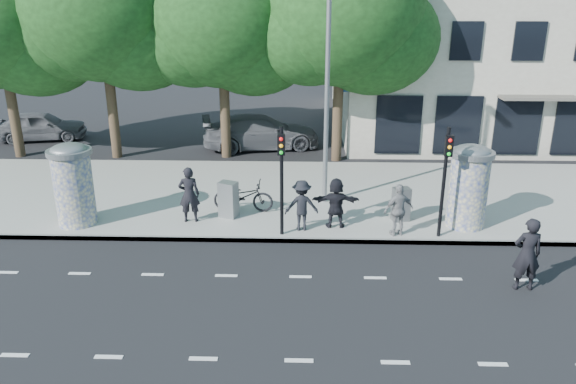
{
  "coord_description": "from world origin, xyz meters",
  "views": [
    {
      "loc": [
        0.07,
        -11.95,
        7.3
      ],
      "look_at": [
        -0.4,
        3.5,
        1.66
      ],
      "focal_mm": 35.0,
      "sensor_mm": 36.0,
      "label": 1
    }
  ],
  "objects_px": {
    "ped_b": "(189,195)",
    "car_left": "(41,126)",
    "ped_d": "(302,205)",
    "car_right": "(261,132)",
    "traffic_pole_near": "(282,170)",
    "ped_e": "(399,210)",
    "traffic_pole_far": "(445,172)",
    "ad_column_right": "(469,184)",
    "street_lamp": "(328,69)",
    "bicycle": "(243,196)",
    "man_road": "(527,254)",
    "ad_column_left": "(73,182)",
    "ped_f": "(336,203)",
    "cabinet_left": "(228,200)",
    "cabinet_right": "(401,204)"
  },
  "relations": [
    {
      "from": "bicycle",
      "to": "ped_d",
      "type": "bearing_deg",
      "value": -122.54
    },
    {
      "from": "ad_column_right",
      "to": "ped_e",
      "type": "bearing_deg",
      "value": -160.37
    },
    {
      "from": "ped_d",
      "to": "ped_e",
      "type": "relative_size",
      "value": 0.99
    },
    {
      "from": "ad_column_right",
      "to": "ped_d",
      "type": "relative_size",
      "value": 1.64
    },
    {
      "from": "traffic_pole_far",
      "to": "car_left",
      "type": "bearing_deg",
      "value": 146.43
    },
    {
      "from": "traffic_pole_far",
      "to": "man_road",
      "type": "distance_m",
      "value": 3.45
    },
    {
      "from": "street_lamp",
      "to": "traffic_pole_near",
      "type": "bearing_deg",
      "value": -116.23
    },
    {
      "from": "traffic_pole_far",
      "to": "ped_d",
      "type": "xyz_separation_m",
      "value": [
        -4.2,
        0.43,
        -1.27
      ]
    },
    {
      "from": "car_left",
      "to": "car_right",
      "type": "relative_size",
      "value": 0.79
    },
    {
      "from": "cabinet_left",
      "to": "ad_column_right",
      "type": "bearing_deg",
      "value": 19.23
    },
    {
      "from": "ad_column_right",
      "to": "cabinet_left",
      "type": "bearing_deg",
      "value": 176.26
    },
    {
      "from": "ped_b",
      "to": "car_left",
      "type": "height_order",
      "value": "ped_b"
    },
    {
      "from": "ped_e",
      "to": "cabinet_right",
      "type": "relative_size",
      "value": 1.49
    },
    {
      "from": "street_lamp",
      "to": "cabinet_right",
      "type": "height_order",
      "value": "street_lamp"
    },
    {
      "from": "ad_column_right",
      "to": "bicycle",
      "type": "bearing_deg",
      "value": 171.84
    },
    {
      "from": "cabinet_left",
      "to": "car_left",
      "type": "height_order",
      "value": "car_left"
    },
    {
      "from": "man_road",
      "to": "ad_column_left",
      "type": "bearing_deg",
      "value": -16.12
    },
    {
      "from": "traffic_pole_near",
      "to": "cabinet_left",
      "type": "bearing_deg",
      "value": 142.24
    },
    {
      "from": "man_road",
      "to": "cabinet_left",
      "type": "bearing_deg",
      "value": -28.34
    },
    {
      "from": "ped_d",
      "to": "car_right",
      "type": "distance_m",
      "value": 10.18
    },
    {
      "from": "ad_column_left",
      "to": "car_right",
      "type": "relative_size",
      "value": 0.48
    },
    {
      "from": "traffic_pole_far",
      "to": "ped_e",
      "type": "bearing_deg",
      "value": 175.36
    },
    {
      "from": "traffic_pole_near",
      "to": "ped_e",
      "type": "bearing_deg",
      "value": 1.65
    },
    {
      "from": "ad_column_left",
      "to": "ped_e",
      "type": "xyz_separation_m",
      "value": [
        10.14,
        -0.61,
        -0.57
      ]
    },
    {
      "from": "ad_column_right",
      "to": "traffic_pole_near",
      "type": "distance_m",
      "value": 5.91
    },
    {
      "from": "ped_f",
      "to": "cabinet_left",
      "type": "xyz_separation_m",
      "value": [
        -3.49,
        0.73,
        -0.21
      ]
    },
    {
      "from": "ped_d",
      "to": "man_road",
      "type": "bearing_deg",
      "value": 144.71
    },
    {
      "from": "street_lamp",
      "to": "ped_d",
      "type": "distance_m",
      "value": 4.6
    },
    {
      "from": "car_right",
      "to": "ped_f",
      "type": "bearing_deg",
      "value": -173.91
    },
    {
      "from": "man_road",
      "to": "cabinet_right",
      "type": "relative_size",
      "value": 1.77
    },
    {
      "from": "ad_column_left",
      "to": "street_lamp",
      "type": "distance_m",
      "value": 8.9
    },
    {
      "from": "ad_column_left",
      "to": "cabinet_right",
      "type": "bearing_deg",
      "value": 3.06
    },
    {
      "from": "ad_column_left",
      "to": "ped_e",
      "type": "height_order",
      "value": "ad_column_left"
    },
    {
      "from": "ped_e",
      "to": "bicycle",
      "type": "relative_size",
      "value": 0.81
    },
    {
      "from": "traffic_pole_far",
      "to": "cabinet_left",
      "type": "relative_size",
      "value": 2.83
    },
    {
      "from": "ped_b",
      "to": "bicycle",
      "type": "height_order",
      "value": "ped_b"
    },
    {
      "from": "traffic_pole_near",
      "to": "man_road",
      "type": "distance_m",
      "value": 7.03
    },
    {
      "from": "ad_column_right",
      "to": "ped_d",
      "type": "bearing_deg",
      "value": -174.71
    },
    {
      "from": "man_road",
      "to": "ped_d",
      "type": "bearing_deg",
      "value": -30.5
    },
    {
      "from": "ped_e",
      "to": "cabinet_right",
      "type": "height_order",
      "value": "ped_e"
    },
    {
      "from": "bicycle",
      "to": "cabinet_left",
      "type": "relative_size",
      "value": 1.69
    },
    {
      "from": "car_right",
      "to": "ad_column_right",
      "type": "bearing_deg",
      "value": -154.28
    },
    {
      "from": "car_right",
      "to": "street_lamp",
      "type": "bearing_deg",
      "value": -171.09
    },
    {
      "from": "traffic_pole_far",
      "to": "ped_b",
      "type": "bearing_deg",
      "value": 172.82
    },
    {
      "from": "ped_f",
      "to": "traffic_pole_far",
      "type": "bearing_deg",
      "value": 167.46
    },
    {
      "from": "traffic_pole_far",
      "to": "ped_b",
      "type": "xyz_separation_m",
      "value": [
        -7.81,
        0.98,
        -1.16
      ]
    },
    {
      "from": "traffic_pole_far",
      "to": "bicycle",
      "type": "relative_size",
      "value": 1.67
    },
    {
      "from": "car_right",
      "to": "cabinet_right",
      "type": "bearing_deg",
      "value": -161.73
    },
    {
      "from": "ad_column_right",
      "to": "man_road",
      "type": "distance_m",
      "value": 3.82
    },
    {
      "from": "ped_d",
      "to": "man_road",
      "type": "height_order",
      "value": "man_road"
    }
  ]
}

